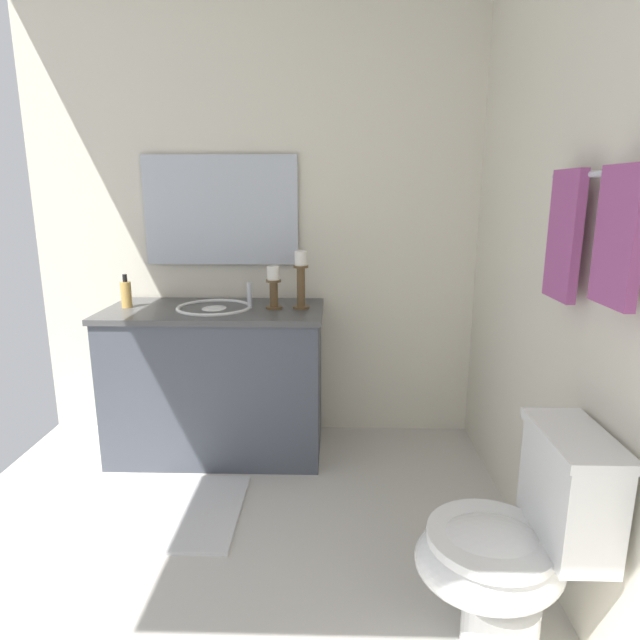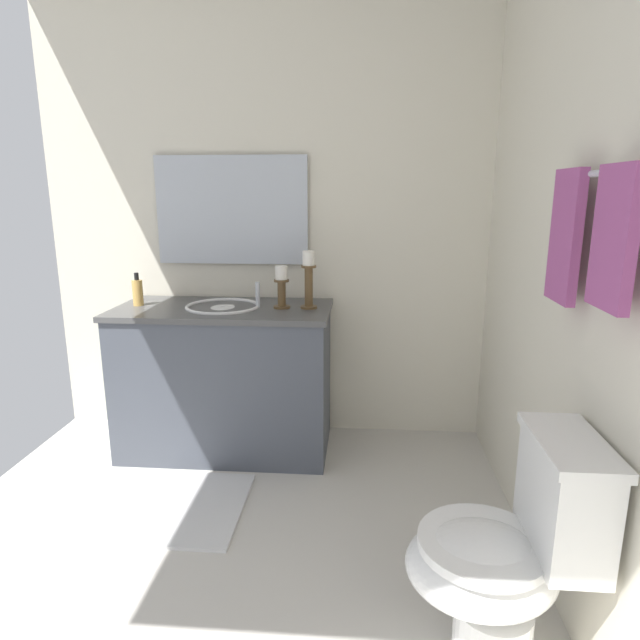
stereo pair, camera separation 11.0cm
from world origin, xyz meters
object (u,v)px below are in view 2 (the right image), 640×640
at_px(candle_holder_short, 282,286).
at_px(towel_center, 614,238).
at_px(vanity_cabinet, 226,379).
at_px(sink_basin, 223,314).
at_px(towel_near_vanity, 565,237).
at_px(bath_mat, 196,507).
at_px(candle_holder_tall, 309,278).
at_px(toilet, 505,555).
at_px(mirror, 232,210).
at_px(towel_bar, 601,173).
at_px(soap_bottle, 138,292).

bearing_deg(candle_holder_short, towel_center, 38.83).
xyz_separation_m(vanity_cabinet, sink_basin, (0.00, 0.00, 0.37)).
distance_m(towel_near_vanity, bath_mat, 1.93).
height_order(candle_holder_tall, bath_mat, candle_holder_tall).
xyz_separation_m(candle_holder_short, toilet, (1.34, 0.87, -0.57)).
bearing_deg(mirror, toilet, 36.38).
bearing_deg(towel_bar, mirror, -135.53).
bearing_deg(candle_holder_short, mirror, -130.63).
distance_m(candle_holder_tall, bath_mat, 1.26).
bearing_deg(towel_near_vanity, sink_basin, -125.37).
distance_m(candle_holder_short, bath_mat, 1.17).
height_order(sink_basin, soap_bottle, soap_bottle).
bearing_deg(vanity_cabinet, towel_bar, 50.62).
xyz_separation_m(candle_holder_tall, towel_bar, (1.17, 0.95, 0.50)).
distance_m(mirror, soap_bottle, 0.69).
distance_m(candle_holder_short, towel_center, 1.76).
bearing_deg(towel_near_vanity, towel_center, 0.00).
bearing_deg(candle_holder_short, candle_holder_tall, 92.87).
xyz_separation_m(vanity_cabinet, towel_near_vanity, (0.99, 1.40, 0.88)).
relative_size(soap_bottle, towel_bar, 0.26).
distance_m(toilet, towel_center, 0.97).
height_order(candle_holder_short, toilet, candle_holder_short).
relative_size(toilet, towel_near_vanity, 1.77).
bearing_deg(towel_bar, candle_holder_short, -136.83).
bearing_deg(vanity_cabinet, candle_holder_short, 90.64).
height_order(toilet, towel_center, towel_center).
bearing_deg(mirror, candle_holder_short, 49.37).
xyz_separation_m(sink_basin, soap_bottle, (-0.01, -0.47, 0.11)).
height_order(towel_bar, bath_mat, towel_bar).
distance_m(mirror, towel_near_vanity, 1.89).
xyz_separation_m(mirror, towel_center, (1.61, 1.40, -0.01)).
xyz_separation_m(vanity_cabinet, toilet, (1.34, 1.19, -0.05)).
relative_size(mirror, candle_holder_tall, 2.84).
bearing_deg(towel_near_vanity, vanity_cabinet, -125.35).
bearing_deg(candle_holder_tall, mirror, -119.99).
distance_m(soap_bottle, towel_bar, 2.30).
bearing_deg(sink_basin, candle_holder_tall, 91.34).
relative_size(vanity_cabinet, towel_near_vanity, 2.77).
bearing_deg(towel_bar, vanity_cabinet, -129.38).
height_order(sink_basin, towel_center, towel_center).
bearing_deg(candle_holder_tall, toilet, 28.29).
xyz_separation_m(mirror, candle_holder_short, (0.28, 0.32, -0.38)).
height_order(candle_holder_tall, soap_bottle, candle_holder_tall).
bearing_deg(soap_bottle, sink_basin, 88.98).
bearing_deg(candle_holder_short, sink_basin, -89.35).
height_order(candle_holder_tall, toilet, candle_holder_tall).
xyz_separation_m(towel_bar, bath_mat, (-0.54, -1.42, -1.47)).
distance_m(candle_holder_tall, towel_bar, 1.59).
height_order(candle_holder_short, soap_bottle, candle_holder_short).
height_order(vanity_cabinet, candle_holder_tall, candle_holder_tall).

